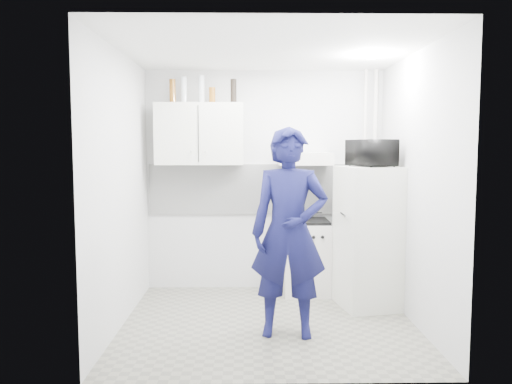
{
  "coord_description": "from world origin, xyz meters",
  "views": [
    {
      "loc": [
        -0.2,
        -4.7,
        1.7
      ],
      "look_at": [
        -0.12,
        0.3,
        1.25
      ],
      "focal_mm": 35.0,
      "sensor_mm": 36.0,
      "label": 1
    }
  ],
  "objects": [
    {
      "name": "person",
      "position": [
        0.17,
        -0.3,
        0.94
      ],
      "size": [
        0.73,
        0.52,
        1.88
      ],
      "primitive_type": "imported",
      "rotation": [
        0.0,
        0.0,
        -0.1
      ],
      "color": "#0F113C",
      "rests_on": "floor"
    },
    {
      "name": "stove",
      "position": [
        0.48,
        1.0,
        0.42
      ],
      "size": [
        0.52,
        0.52,
        0.83
      ],
      "primitive_type": "cube",
      "color": "silver",
      "rests_on": "floor"
    },
    {
      "name": "bottle_b",
      "position": [
        -1.06,
        1.07,
        2.34
      ],
      "size": [
        0.07,
        0.07,
        0.27
      ],
      "primitive_type": "cylinder",
      "color": "brown",
      "rests_on": "upper_cabinet"
    },
    {
      "name": "ceiling",
      "position": [
        0.0,
        0.0,
        2.6
      ],
      "size": [
        2.8,
        2.8,
        0.0
      ],
      "primitive_type": "plane",
      "color": "white",
      "rests_on": "wall_back"
    },
    {
      "name": "bottle_c",
      "position": [
        -0.93,
        1.07,
        2.35
      ],
      "size": [
        0.07,
        0.07,
        0.3
      ],
      "primitive_type": "cylinder",
      "color": "#B2B7BC",
      "rests_on": "upper_cabinet"
    },
    {
      "name": "canister_a",
      "position": [
        -0.6,
        1.07,
        2.29
      ],
      "size": [
        0.07,
        0.07,
        0.18
      ],
      "primitive_type": "cylinder",
      "color": "brown",
      "rests_on": "upper_cabinet"
    },
    {
      "name": "wall_back",
      "position": [
        0.0,
        1.25,
        1.3
      ],
      "size": [
        2.8,
        0.0,
        2.8
      ],
      "primitive_type": "plane",
      "rotation": [
        1.57,
        0.0,
        0.0
      ],
      "color": "silver",
      "rests_on": "floor"
    },
    {
      "name": "ceiling_spot_fixture",
      "position": [
        1.0,
        0.2,
        2.57
      ],
      "size": [
        0.1,
        0.1,
        0.02
      ],
      "primitive_type": "cylinder",
      "color": "white",
      "rests_on": "ceiling"
    },
    {
      "name": "bottle_d",
      "position": [
        -0.73,
        1.07,
        2.36
      ],
      "size": [
        0.07,
        0.07,
        0.31
      ],
      "primitive_type": "cylinder",
      "color": "#B2B7BC",
      "rests_on": "upper_cabinet"
    },
    {
      "name": "wall_right",
      "position": [
        1.4,
        0.0,
        1.3
      ],
      "size": [
        0.0,
        2.6,
        2.6
      ],
      "primitive_type": "plane",
      "rotation": [
        1.57,
        0.0,
        -1.57
      ],
      "color": "silver",
      "rests_on": "floor"
    },
    {
      "name": "fridge",
      "position": [
        1.1,
        0.51,
        0.75
      ],
      "size": [
        0.72,
        0.72,
        1.5
      ],
      "primitive_type": "cube",
      "rotation": [
        0.0,
        0.0,
        0.18
      ],
      "color": "silver",
      "rests_on": "floor"
    },
    {
      "name": "range_hood",
      "position": [
        0.45,
        1.0,
        1.57
      ],
      "size": [
        0.6,
        0.5,
        0.14
      ],
      "primitive_type": "cube",
      "color": "silver",
      "rests_on": "wall_back"
    },
    {
      "name": "bottle_e",
      "position": [
        -0.36,
        1.07,
        2.34
      ],
      "size": [
        0.07,
        0.07,
        0.27
      ],
      "primitive_type": "cylinder",
      "color": "black",
      "rests_on": "upper_cabinet"
    },
    {
      "name": "saucepan",
      "position": [
        0.45,
        1.08,
        0.91
      ],
      "size": [
        0.16,
        0.16,
        0.09
      ],
      "primitive_type": "cylinder",
      "color": "silver",
      "rests_on": "stove_top"
    },
    {
      "name": "wall_left",
      "position": [
        -1.4,
        0.0,
        1.3
      ],
      "size": [
        0.0,
        2.6,
        2.6
      ],
      "primitive_type": "plane",
      "rotation": [
        1.57,
        0.0,
        1.57
      ],
      "color": "silver",
      "rests_on": "floor"
    },
    {
      "name": "pipe_a",
      "position": [
        1.3,
        1.17,
        1.3
      ],
      "size": [
        0.05,
        0.05,
        2.6
      ],
      "primitive_type": "cylinder",
      "color": "silver",
      "rests_on": "floor"
    },
    {
      "name": "backsplash",
      "position": [
        0.0,
        1.24,
        1.2
      ],
      "size": [
        2.74,
        0.03,
        0.6
      ],
      "primitive_type": "cube",
      "color": "white",
      "rests_on": "wall_back"
    },
    {
      "name": "stove_top",
      "position": [
        0.48,
        1.0,
        0.85
      ],
      "size": [
        0.5,
        0.5,
        0.03
      ],
      "primitive_type": "cube",
      "color": "black",
      "rests_on": "stove"
    },
    {
      "name": "floor",
      "position": [
        0.0,
        0.0,
        0.0
      ],
      "size": [
        2.8,
        2.8,
        0.0
      ],
      "primitive_type": "plane",
      "color": "slate",
      "rests_on": "ground"
    },
    {
      "name": "microwave",
      "position": [
        1.1,
        0.51,
        1.64
      ],
      "size": [
        0.59,
        0.49,
        0.28
      ],
      "primitive_type": "imported",
      "rotation": [
        0.0,
        0.0,
        1.9
      ],
      "color": "black",
      "rests_on": "fridge"
    },
    {
      "name": "upper_cabinet",
      "position": [
        -0.75,
        1.07,
        1.85
      ],
      "size": [
        1.0,
        0.35,
        0.7
      ],
      "primitive_type": "cube",
      "color": "silver",
      "rests_on": "wall_back"
    },
    {
      "name": "pipe_b",
      "position": [
        1.18,
        1.17,
        1.3
      ],
      "size": [
        0.04,
        0.04,
        2.6
      ],
      "primitive_type": "cylinder",
      "color": "silver",
      "rests_on": "floor"
    }
  ]
}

